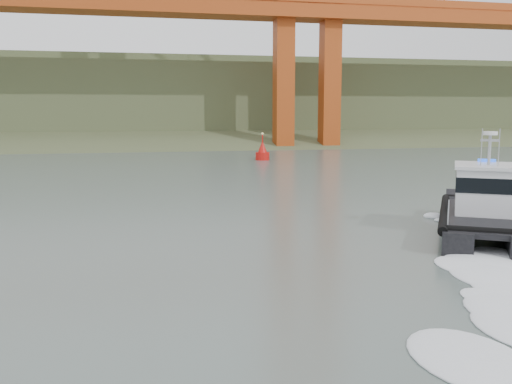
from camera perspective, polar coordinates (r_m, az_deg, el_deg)
The scene contains 4 objects.
ground at distance 19.33m, azimuth 9.59°, elevation -10.61°, with size 400.00×400.00×0.00m, color #506059.
headlands at distance 142.61m, azimuth -9.77°, elevation 8.32°, with size 500.00×105.36×27.12m.
patrol_boat at distance 31.18m, azimuth 22.03°, elevation -1.41°, with size 9.16×11.47×5.34m.
nav_buoy at distance 72.66m, azimuth 0.65°, elevation 3.99°, with size 1.77×1.77×3.69m.
Camera 1 is at (-6.99, -16.94, 6.16)m, focal length 40.00 mm.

